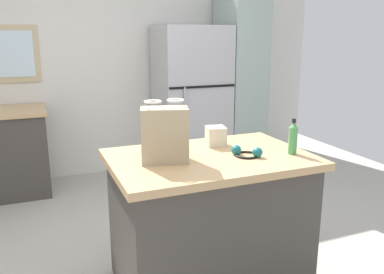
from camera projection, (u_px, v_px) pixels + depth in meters
The scene contains 8 objects.
back_wall at pixel (97, 63), 4.66m from camera, with size 5.65×0.13×2.60m.
kitchen_island at pixel (209, 220), 2.63m from camera, with size 1.25×0.84×0.89m.
refrigerator at pixel (191, 101), 4.77m from camera, with size 0.80×0.71×1.73m.
tall_cabinet at pixel (240, 76), 4.94m from camera, with size 0.45×0.64×2.28m.
shopping_bag at pixel (165, 135), 2.36m from camera, with size 0.31×0.23×0.37m.
small_box at pixel (216, 136), 2.74m from camera, with size 0.12×0.13×0.13m, color beige.
bottle at pixel (293, 138), 2.54m from camera, with size 0.06×0.06×0.23m.
ear_defenders at pixel (247, 153), 2.51m from camera, with size 0.21×0.21×0.06m.
Camera 1 is at (-0.78, -2.32, 1.63)m, focal length 37.67 mm.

